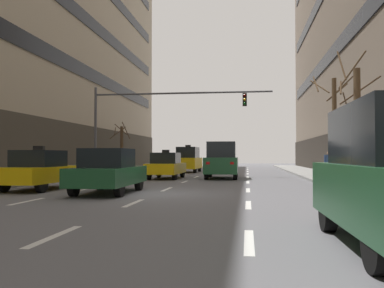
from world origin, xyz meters
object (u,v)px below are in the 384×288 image
(taxi_driving_3, at_px, (188,160))
(street_tree_1, at_px, (334,124))
(car_driving_0, at_px, (222,160))
(traffic_signal_0, at_px, (153,111))
(pedestrian_0, at_px, (329,162))
(street_tree_0, at_px, (122,146))
(street_tree_2, at_px, (357,123))
(car_driving_4, at_px, (109,171))
(taxi_driving_2, at_px, (41,170))
(pedestrian_1, at_px, (348,162))
(taxi_driving_1, at_px, (166,166))

(taxi_driving_3, xyz_separation_m, street_tree_1, (9.46, -11.88, 2.01))
(car_driving_0, relative_size, traffic_signal_0, 0.38)
(pedestrian_0, bearing_deg, street_tree_0, 149.15)
(street_tree_0, height_order, street_tree_2, street_tree_2)
(traffic_signal_0, distance_m, street_tree_1, 12.00)
(street_tree_2, xyz_separation_m, pedestrian_0, (0.41, 8.25, -1.77))
(car_driving_4, xyz_separation_m, pedestrian_0, (10.05, 11.36, 0.18))
(taxi_driving_2, bearing_deg, pedestrian_0, 37.41)
(car_driving_4, bearing_deg, street_tree_0, 106.16)
(car_driving_0, distance_m, taxi_driving_2, 11.60)
(street_tree_0, xyz_separation_m, pedestrian_1, (16.86, -11.47, -1.22))
(street_tree_1, bearing_deg, car_driving_0, 154.53)
(pedestrian_1, bearing_deg, traffic_signal_0, 166.18)
(car_driving_0, distance_m, street_tree_0, 14.31)
(traffic_signal_0, distance_m, pedestrian_1, 12.83)
(car_driving_4, bearing_deg, taxi_driving_3, 89.49)
(street_tree_1, distance_m, pedestrian_1, 3.03)
(traffic_signal_0, bearing_deg, car_driving_4, -84.31)
(street_tree_1, distance_m, pedestrian_0, 4.31)
(street_tree_2, bearing_deg, car_driving_4, -162.11)
(pedestrian_0, bearing_deg, street_tree_2, -92.88)
(taxi_driving_3, distance_m, street_tree_1, 15.32)
(street_tree_1, bearing_deg, pedestrian_0, 83.59)
(street_tree_0, relative_size, pedestrian_0, 2.83)
(street_tree_0, bearing_deg, car_driving_4, -73.84)
(traffic_signal_0, height_order, street_tree_2, traffic_signal_0)
(traffic_signal_0, distance_m, pedestrian_0, 11.86)
(street_tree_1, height_order, pedestrian_1, street_tree_1)
(street_tree_0, xyz_separation_m, street_tree_2, (15.73, -17.89, 0.54))
(street_tree_0, xyz_separation_m, street_tree_1, (15.72, -13.39, 0.83))
(taxi_driving_3, relative_size, street_tree_2, 0.76)
(taxi_driving_3, xyz_separation_m, pedestrian_0, (9.88, -8.13, -0.05))
(car_driving_0, height_order, taxi_driving_2, car_driving_0)
(taxi_driving_1, distance_m, taxi_driving_3, 9.64)
(street_tree_2, bearing_deg, street_tree_1, 90.09)
(car_driving_0, relative_size, taxi_driving_2, 1.05)
(street_tree_0, bearing_deg, pedestrian_0, -30.85)
(taxi_driving_3, height_order, pedestrian_1, taxi_driving_3)
(taxi_driving_3, height_order, car_driving_4, taxi_driving_3)
(car_driving_0, relative_size, car_driving_4, 1.04)
(taxi_driving_1, xyz_separation_m, street_tree_0, (-6.31, 11.15, 1.46))
(taxi_driving_2, xyz_separation_m, street_tree_2, (12.93, 1.96, 1.98))
(taxi_driving_1, xyz_separation_m, taxi_driving_3, (-0.05, 9.64, 0.27))
(traffic_signal_0, relative_size, street_tree_1, 2.15)
(street_tree_1, xyz_separation_m, pedestrian_0, (0.42, 3.75, -2.07))
(pedestrian_1, bearing_deg, taxi_driving_1, 178.26)
(car_driving_4, height_order, pedestrian_0, car_driving_4)
(taxi_driving_3, bearing_deg, taxi_driving_1, -89.72)
(car_driving_4, bearing_deg, car_driving_0, 71.22)
(taxi_driving_1, xyz_separation_m, street_tree_1, (9.41, -2.24, 2.29))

